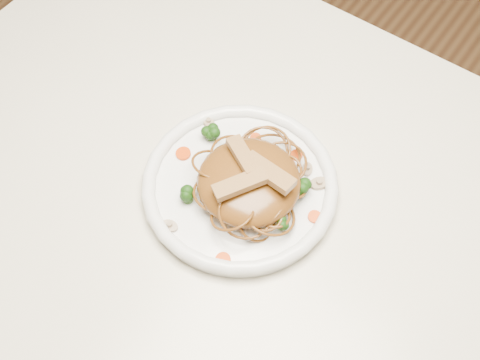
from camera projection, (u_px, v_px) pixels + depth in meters
The scene contains 20 objects.
ground at pixel (255, 355), 1.54m from camera, with size 4.00×4.00×0.00m, color #53331C.
table at pixel (264, 236), 0.98m from camera, with size 1.20×0.80×0.75m.
plate at pixel (240, 188), 0.90m from camera, with size 0.28×0.28×0.02m, color white.
noodle_mound at pixel (249, 182), 0.87m from camera, with size 0.14×0.14×0.05m, color brown.
chicken_a at pixel (269, 173), 0.84m from camera, with size 0.08×0.03×0.01m, color #9D764A.
chicken_b at pixel (243, 155), 0.85m from camera, with size 0.07×0.02×0.01m, color #9D764A.
chicken_c at pixel (240, 184), 0.83m from camera, with size 0.07×0.02×0.01m, color #9D764A.
broccoli_0 at pixel (302, 187), 0.87m from camera, with size 0.03×0.03×0.03m, color #1A3D0C, non-canonical shape.
broccoli_1 at pixel (212, 132), 0.93m from camera, with size 0.03×0.03×0.03m, color #1A3D0C, non-canonical shape.
broccoli_2 at pixel (187, 194), 0.87m from camera, with size 0.03×0.03×0.03m, color #1A3D0C, non-canonical shape.
broccoli_3 at pixel (282, 220), 0.85m from camera, with size 0.03×0.03×0.03m, color #1A3D0C, non-canonical shape.
carrot_0 at pixel (296, 155), 0.92m from camera, with size 0.02×0.02×0.01m, color red.
carrot_1 at pixel (183, 154), 0.92m from camera, with size 0.02×0.02×0.01m, color red.
carrot_2 at pixel (315, 217), 0.87m from camera, with size 0.02×0.02×0.01m, color red.
carrot_3 at pixel (255, 138), 0.94m from camera, with size 0.02×0.02×0.01m, color red.
carrot_4 at pixel (223, 260), 0.83m from camera, with size 0.02×0.02×0.01m, color red.
mushroom_0 at pixel (170, 226), 0.86m from camera, with size 0.02×0.02×0.01m, color tan.
mushroom_1 at pixel (319, 183), 0.89m from camera, with size 0.03×0.03×0.01m, color tan.
mushroom_2 at pixel (209, 122), 0.95m from camera, with size 0.02×0.02×0.01m, color tan.
mushroom_3 at pixel (307, 169), 0.91m from camera, with size 0.02×0.02×0.01m, color tan.
Camera 1 is at (0.23, -0.38, 1.53)m, focal length 47.06 mm.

